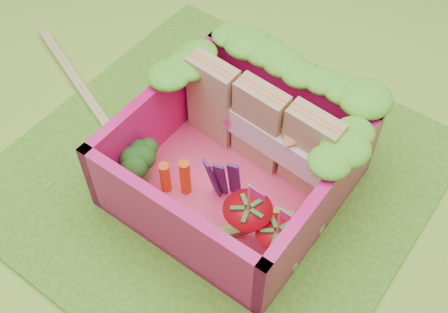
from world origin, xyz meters
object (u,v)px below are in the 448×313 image
Objects in this scene: broccoli at (139,159)px; strawberry_left at (247,222)px; strawberry_right at (276,242)px; chopsticks at (101,116)px; bento_box at (234,160)px; sandwich_stack at (260,126)px.

strawberry_left is at bearing 2.73° from broccoli.
broccoli is 0.81m from strawberry_left.
strawberry_left is (0.80, 0.04, -0.04)m from broccoli.
strawberry_right is 1.65m from chopsticks.
chopsticks is at bearing 172.84° from strawberry_right.
broccoli is at bearing -177.96° from strawberry_right.
strawberry_left reaches higher than strawberry_right.
sandwich_stack reaches higher than bento_box.
sandwich_stack is 1.23m from chopsticks.
sandwich_stack is 0.79m from broccoli.
bento_box is 0.28m from sandwich_stack.
broccoli is (-0.51, -0.32, -0.04)m from bento_box.
bento_box is at bearing 32.35° from broccoli.
sandwich_stack reaches higher than chopsticks.
strawberry_left is (0.29, -0.55, -0.15)m from sandwich_stack.
broccoli is at bearing -21.15° from chopsticks.
bento_box reaches higher than chopsticks.
bento_box is 0.42m from strawberry_left.
strawberry_right is at bearing -7.16° from chopsticks.
bento_box is 0.58m from strawberry_right.
strawberry_left is 0.21m from strawberry_right.
bento_box is at bearing 150.25° from strawberry_right.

